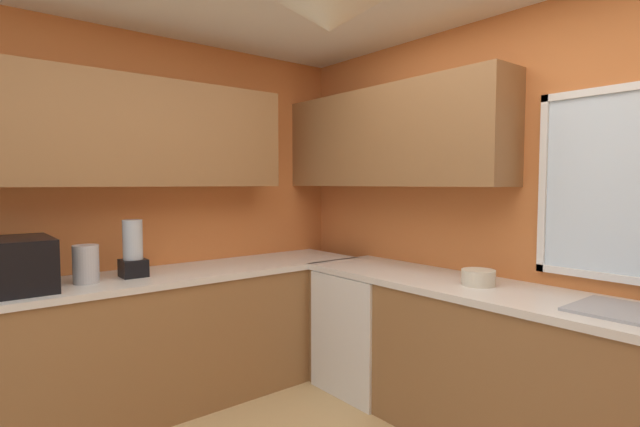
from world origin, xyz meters
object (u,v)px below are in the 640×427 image
at_px(kettle, 86,264).
at_px(blender_appliance, 133,251).
at_px(microwave, 14,265).
at_px(bowl, 478,277).
at_px(dishwasher, 370,330).

xyz_separation_m(kettle, blender_appliance, (-0.02, 0.28, 0.05)).
distance_m(microwave, bowl, 2.59).
bearing_deg(bowl, blender_appliance, -135.80).
distance_m(bowl, blender_appliance, 2.11).
bearing_deg(dishwasher, blender_appliance, -114.67).
xyz_separation_m(kettle, bowl, (1.49, 1.74, -0.07)).
bearing_deg(bowl, microwave, -125.73).
bearing_deg(blender_appliance, dishwasher, 65.33).
relative_size(dishwasher, kettle, 3.72).
xyz_separation_m(dishwasher, microwave, (-0.66, -2.07, 0.61)).
bearing_deg(dishwasher, microwave, -107.71).
relative_size(kettle, blender_appliance, 0.63).
height_order(dishwasher, blender_appliance, blender_appliance).
xyz_separation_m(dishwasher, bowl, (0.85, 0.03, 0.51)).
relative_size(dishwasher, blender_appliance, 2.33).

